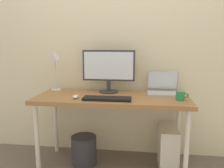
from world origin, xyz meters
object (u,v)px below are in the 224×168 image
at_px(mouse, 76,97).
at_px(coffee_mug, 180,96).
at_px(monitor, 109,68).
at_px(laptop, 163,88).
at_px(computer_tower, 168,147).
at_px(desk, 112,103).
at_px(desk_lamp, 54,62).
at_px(wastebasket, 84,150).
at_px(keyboard, 107,99).

xyz_separation_m(mouse, coffee_mug, (0.96, 0.05, 0.03)).
xyz_separation_m(monitor, laptop, (0.56, 0.02, -0.20)).
bearing_deg(computer_tower, coffee_mug, -63.65).
height_order(mouse, computer_tower, mouse).
distance_m(monitor, computer_tower, 1.01).
height_order(mouse, coffee_mug, coffee_mug).
bearing_deg(laptop, monitor, -178.17).
xyz_separation_m(laptop, mouse, (-0.83, -0.33, -0.04)).
bearing_deg(computer_tower, laptop, 113.99).
height_order(desk, monitor, monitor).
bearing_deg(mouse, computer_tower, 12.27).
relative_size(desk, mouse, 16.57).
xyz_separation_m(monitor, desk_lamp, (-0.59, 0.00, 0.06)).
relative_size(coffee_mug, computer_tower, 0.27).
height_order(desk_lamp, computer_tower, desk_lamp).
bearing_deg(computer_tower, desk_lamp, 174.46).
bearing_deg(computer_tower, desk, -174.80).
bearing_deg(mouse, desk_lamp, 135.88).
distance_m(laptop, mouse, 0.89).
height_order(computer_tower, wastebasket, computer_tower).
bearing_deg(keyboard, laptop, 33.18).
height_order(desk, keyboard, keyboard).
bearing_deg(mouse, coffee_mug, 3.00).
distance_m(keyboard, mouse, 0.30).
bearing_deg(laptop, desk_lamp, -179.14).
bearing_deg(computer_tower, mouse, -167.73).
xyz_separation_m(monitor, keyboard, (0.03, -0.33, -0.24)).
relative_size(desk, monitor, 2.73).
height_order(desk, mouse, mouse).
relative_size(desk, wastebasket, 4.97).
distance_m(desk, wastebasket, 0.60).
distance_m(laptop, coffee_mug, 0.31).
relative_size(coffee_mug, wastebasket, 0.38).
distance_m(desk_lamp, computer_tower, 1.48).
relative_size(mouse, wastebasket, 0.30).
bearing_deg(keyboard, coffee_mug, 5.95).
xyz_separation_m(desk, mouse, (-0.32, -0.14, 0.09)).
bearing_deg(wastebasket, coffee_mug, -5.41).
relative_size(desk, laptop, 4.66).
distance_m(desk_lamp, wastebasket, 0.99).
bearing_deg(desk, laptop, 20.23).
bearing_deg(desk, desk_lamp, 165.33).
xyz_separation_m(mouse, wastebasket, (0.03, 0.14, -0.60)).
height_order(desk, laptop, laptop).
height_order(monitor, keyboard, monitor).
xyz_separation_m(computer_tower, wastebasket, (-0.86, -0.05, -0.06)).
relative_size(desk, coffee_mug, 13.19).
xyz_separation_m(desk_lamp, computer_tower, (1.21, -0.12, -0.85)).
xyz_separation_m(desk_lamp, coffee_mug, (1.28, -0.26, -0.28)).
xyz_separation_m(desk, keyboard, (-0.02, -0.16, 0.08)).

